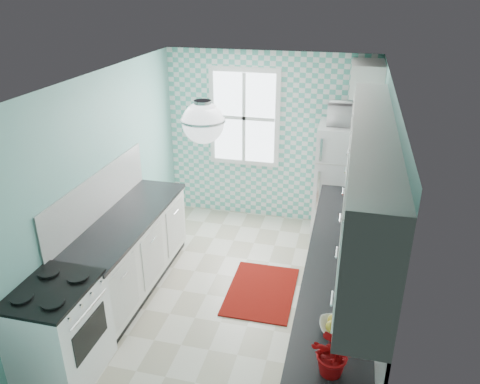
% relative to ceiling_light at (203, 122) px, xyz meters
% --- Properties ---
extents(floor, '(3.00, 4.40, 0.02)m').
position_rel_ceiling_light_xyz_m(floor, '(0.00, 0.80, -2.33)').
color(floor, beige).
rests_on(floor, ground).
extents(ceiling, '(3.00, 4.40, 0.02)m').
position_rel_ceiling_light_xyz_m(ceiling, '(0.00, 0.80, 0.19)').
color(ceiling, white).
rests_on(ceiling, wall_back).
extents(wall_back, '(3.00, 0.02, 2.50)m').
position_rel_ceiling_light_xyz_m(wall_back, '(0.00, 3.01, -1.07)').
color(wall_back, '#6DACA3').
rests_on(wall_back, floor).
extents(wall_front, '(3.00, 0.02, 2.50)m').
position_rel_ceiling_light_xyz_m(wall_front, '(0.00, -1.41, -1.07)').
color(wall_front, '#6DACA3').
rests_on(wall_front, floor).
extents(wall_left, '(0.02, 4.40, 2.50)m').
position_rel_ceiling_light_xyz_m(wall_left, '(-1.51, 0.80, -1.07)').
color(wall_left, '#6DACA3').
rests_on(wall_left, floor).
extents(wall_right, '(0.02, 4.40, 2.50)m').
position_rel_ceiling_light_xyz_m(wall_right, '(1.51, 0.80, -1.07)').
color(wall_right, '#6DACA3').
rests_on(wall_right, floor).
extents(accent_wall, '(3.00, 0.01, 2.50)m').
position_rel_ceiling_light_xyz_m(accent_wall, '(0.00, 2.99, -1.07)').
color(accent_wall, '#5BBDA9').
rests_on(accent_wall, wall_back).
extents(window, '(1.04, 0.05, 1.44)m').
position_rel_ceiling_light_xyz_m(window, '(-0.35, 2.96, -0.77)').
color(window, white).
rests_on(window, wall_back).
extents(backsplash_right, '(0.02, 3.60, 0.51)m').
position_rel_ceiling_light_xyz_m(backsplash_right, '(1.49, 0.40, -1.13)').
color(backsplash_right, white).
rests_on(backsplash_right, wall_right).
extents(backsplash_left, '(0.02, 2.15, 0.51)m').
position_rel_ceiling_light_xyz_m(backsplash_left, '(-1.49, 0.73, -1.13)').
color(backsplash_left, white).
rests_on(backsplash_left, wall_left).
extents(upper_cabinets_right, '(0.33, 3.20, 0.90)m').
position_rel_ceiling_light_xyz_m(upper_cabinets_right, '(1.33, 0.20, -0.42)').
color(upper_cabinets_right, silver).
rests_on(upper_cabinets_right, wall_right).
extents(upper_cabinet_fridge, '(0.40, 0.74, 0.40)m').
position_rel_ceiling_light_xyz_m(upper_cabinet_fridge, '(1.30, 2.63, -0.07)').
color(upper_cabinet_fridge, silver).
rests_on(upper_cabinet_fridge, wall_right).
extents(ceiling_light, '(0.34, 0.34, 0.35)m').
position_rel_ceiling_light_xyz_m(ceiling_light, '(0.00, 0.00, 0.00)').
color(ceiling_light, silver).
rests_on(ceiling_light, ceiling).
extents(base_cabinets_right, '(0.60, 3.60, 0.90)m').
position_rel_ceiling_light_xyz_m(base_cabinets_right, '(1.20, 0.40, -1.87)').
color(base_cabinets_right, white).
rests_on(base_cabinets_right, floor).
extents(countertop_right, '(0.63, 3.60, 0.04)m').
position_rel_ceiling_light_xyz_m(countertop_right, '(1.19, 0.40, -1.40)').
color(countertop_right, black).
rests_on(countertop_right, base_cabinets_right).
extents(base_cabinets_left, '(0.60, 2.15, 0.90)m').
position_rel_ceiling_light_xyz_m(base_cabinets_left, '(-1.20, 0.73, -1.87)').
color(base_cabinets_left, white).
rests_on(base_cabinets_left, floor).
extents(countertop_left, '(0.63, 2.15, 0.04)m').
position_rel_ceiling_light_xyz_m(countertop_left, '(-1.19, 0.73, -1.40)').
color(countertop_left, black).
rests_on(countertop_left, base_cabinets_left).
extents(fridge, '(0.71, 0.71, 1.64)m').
position_rel_ceiling_light_xyz_m(fridge, '(1.11, 2.62, -1.50)').
color(fridge, silver).
rests_on(fridge, floor).
extents(stove, '(0.63, 0.79, 0.95)m').
position_rel_ceiling_light_xyz_m(stove, '(-1.20, -0.66, -1.83)').
color(stove, white).
rests_on(stove, floor).
extents(sink, '(0.46, 0.39, 0.53)m').
position_rel_ceiling_light_xyz_m(sink, '(1.20, 1.15, -1.39)').
color(sink, silver).
rests_on(sink, countertop_right).
extents(rug, '(0.77, 1.10, 0.02)m').
position_rel_ceiling_light_xyz_m(rug, '(0.32, 1.01, -2.32)').
color(rug, '#720B07').
rests_on(rug, floor).
extents(dish_towel, '(0.12, 0.25, 0.39)m').
position_rel_ceiling_light_xyz_m(dish_towel, '(0.89, 1.27, -1.84)').
color(dish_towel, '#56B7AE').
rests_on(dish_towel, base_cabinets_right).
extents(fruit_bowl, '(0.29, 0.29, 0.06)m').
position_rel_ceiling_light_xyz_m(fruit_bowl, '(1.20, -0.59, -1.35)').
color(fruit_bowl, white).
rests_on(fruit_bowl, countertop_right).
extents(potted_plant, '(0.32, 0.28, 0.35)m').
position_rel_ceiling_light_xyz_m(potted_plant, '(1.20, -1.02, -1.21)').
color(potted_plant, '#B31D2C').
rests_on(potted_plant, countertop_right).
extents(soap_bottle, '(0.11, 0.11, 0.19)m').
position_rel_ceiling_light_xyz_m(soap_bottle, '(1.25, 1.58, -1.29)').
color(soap_bottle, '#899EAC').
rests_on(soap_bottle, countertop_right).
extents(microwave, '(0.52, 0.35, 0.29)m').
position_rel_ceiling_light_xyz_m(microwave, '(1.11, 2.62, -0.54)').
color(microwave, silver).
rests_on(microwave, fridge).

